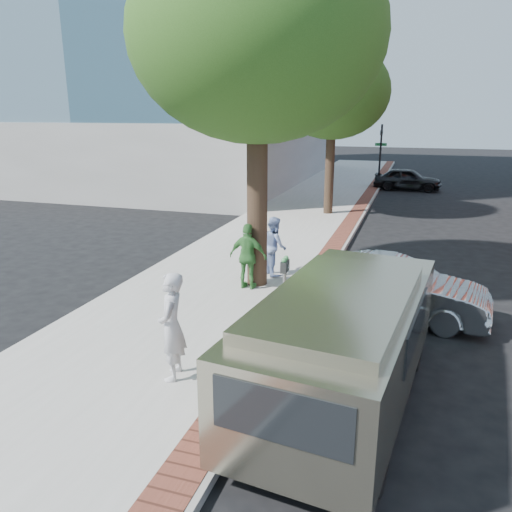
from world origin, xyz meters
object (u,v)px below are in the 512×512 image
at_px(person_gray, 172,326).
at_px(van, 346,337).
at_px(parking_meter, 285,276).
at_px(person_officer, 274,246).
at_px(person_green, 248,256).
at_px(bg_car, 407,179).
at_px(sedan_silver, 394,289).

distance_m(person_gray, van, 2.86).
xyz_separation_m(parking_meter, person_officer, (-1.13, 3.16, -0.24)).
relative_size(person_green, bg_car, 0.44).
distance_m(person_green, van, 5.16).
bearing_deg(bg_car, sedan_silver, -177.15).
distance_m(person_green, sedan_silver, 3.66).
xyz_separation_m(person_gray, van, (2.82, 0.47, 0.01)).
bearing_deg(bg_car, person_officer, 172.69).
distance_m(person_officer, person_green, 1.36).
xyz_separation_m(sedan_silver, bg_car, (-0.28, 20.14, -0.01)).
bearing_deg(person_gray, van, 85.25).
relative_size(person_gray, person_green, 1.10).
bearing_deg(person_green, bg_car, -97.35).
relative_size(parking_meter, van, 0.26).
bearing_deg(van, person_gray, -164.00).
distance_m(parking_meter, bg_car, 21.66).
distance_m(person_officer, van, 6.13).
bearing_deg(sedan_silver, parking_meter, 130.14).
relative_size(person_gray, person_officer, 1.15).
height_order(sedan_silver, bg_car, sedan_silver).
bearing_deg(person_green, parking_meter, 130.19).
relative_size(bg_car, van, 0.69).
bearing_deg(van, bg_car, 95.91).
distance_m(parking_meter, person_officer, 3.37).
bearing_deg(parking_meter, person_gray, -113.44).
bearing_deg(bg_car, van, -178.66).
height_order(parking_meter, person_officer, person_officer).
xyz_separation_m(parking_meter, person_gray, (-1.21, -2.78, -0.12)).
distance_m(sedan_silver, van, 3.81).
bearing_deg(person_green, person_officer, -100.98).
xyz_separation_m(person_officer, sedan_silver, (3.31, -1.74, -0.29)).
height_order(parking_meter, van, van).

